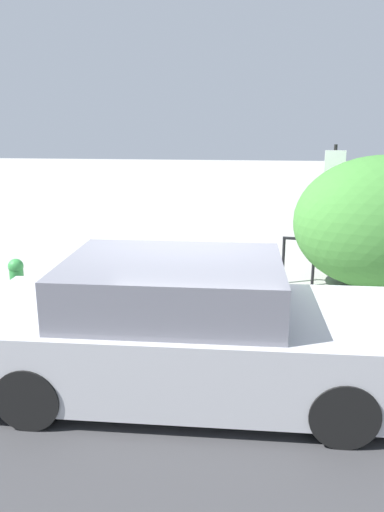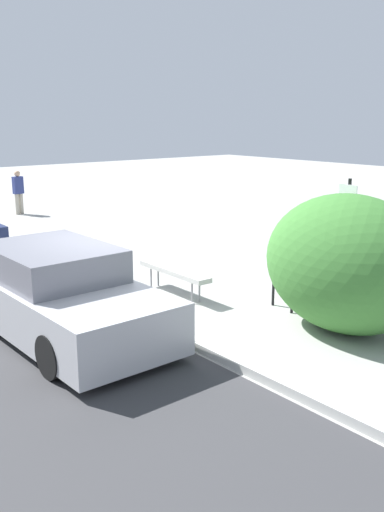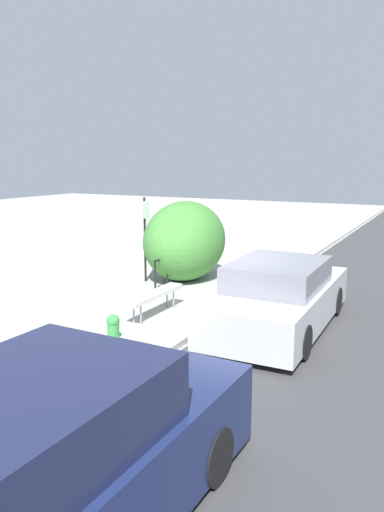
# 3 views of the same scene
# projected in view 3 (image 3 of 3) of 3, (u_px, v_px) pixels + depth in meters

# --- Properties ---
(ground_plane) EXTENTS (60.00, 60.00, 0.00)m
(ground_plane) POSITION_uv_depth(u_px,v_px,m) (216.00, 320.00, 10.36)
(ground_plane) COLOR #9E9E99
(curb) EXTENTS (60.00, 0.20, 0.13)m
(curb) POSITION_uv_depth(u_px,v_px,m) (216.00, 317.00, 10.34)
(curb) COLOR #B7B7B2
(curb) RESTS_ON ground_plane
(bench) EXTENTS (1.87, 0.33, 0.51)m
(bench) POSITION_uv_depth(u_px,v_px,m) (154.00, 295.00, 10.61)
(bench) COLOR gray
(bench) RESTS_ON ground_plane
(bike_rack) EXTENTS (0.55, 0.11, 0.83)m
(bike_rack) POSITION_uv_depth(u_px,v_px,m) (161.00, 271.00, 12.68)
(bike_rack) COLOR black
(bike_rack) RESTS_ON ground_plane
(sign_post) EXTENTS (0.36, 0.08, 2.30)m
(sign_post) POSITION_uv_depth(u_px,v_px,m) (145.00, 231.00, 13.45)
(sign_post) COLOR black
(sign_post) RESTS_ON ground_plane
(fire_hydrant) EXTENTS (0.36, 0.22, 0.77)m
(fire_hydrant) POSITION_uv_depth(u_px,v_px,m) (114.00, 335.00, 8.31)
(fire_hydrant) COLOR #338C3F
(fire_hydrant) RESTS_ON ground_plane
(shrub_hedge) EXTENTS (2.83, 2.07, 2.18)m
(shrub_hedge) POSITION_uv_depth(u_px,v_px,m) (185.00, 241.00, 13.70)
(shrub_hedge) COLOR #3D7A33
(shrub_hedge) RESTS_ON ground_plane
(parked_car_near) EXTENTS (4.47, 1.89, 1.38)m
(parked_car_near) POSITION_uv_depth(u_px,v_px,m) (279.00, 297.00, 9.76)
(parked_car_near) COLOR black
(parked_car_near) RESTS_ON ground_plane
(parked_car_far) EXTENTS (4.45, 1.96, 1.59)m
(parked_car_far) POSITION_uv_depth(u_px,v_px,m) (49.00, 469.00, 4.21)
(parked_car_far) COLOR black
(parked_car_far) RESTS_ON ground_plane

